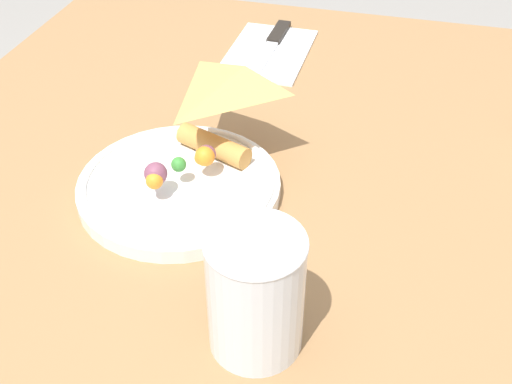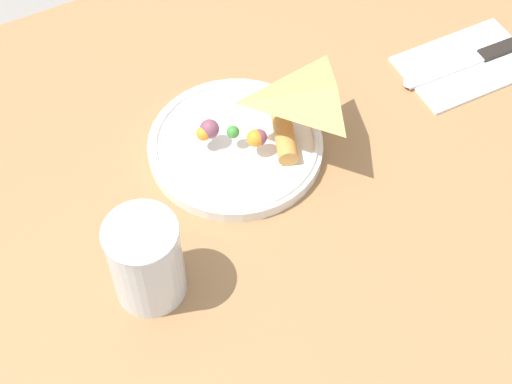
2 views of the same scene
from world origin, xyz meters
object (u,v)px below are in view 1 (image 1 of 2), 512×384
object	(u,v)px
napkin_folded	(268,52)
milk_glass	(256,297)
plate_pizza	(181,181)
butter_knife	(270,46)
dining_table	(226,319)

from	to	relation	value
napkin_folded	milk_glass	bearing A→B (deg)	12.76
plate_pizza	napkin_folded	size ratio (longest dim) A/B	1.22
napkin_folded	butter_knife	world-z (taller)	butter_knife
plate_pizza	butter_knife	xyz separation A→B (m)	(-0.34, 0.01, -0.01)
milk_glass	napkin_folded	bearing A→B (deg)	-167.24
butter_knife	dining_table	bearing A→B (deg)	9.72
plate_pizza	butter_knife	size ratio (longest dim) A/B	1.11
plate_pizza	dining_table	bearing A→B (deg)	42.33
dining_table	butter_knife	size ratio (longest dim) A/B	6.14
butter_knife	milk_glass	bearing A→B (deg)	14.44
dining_table	butter_knife	world-z (taller)	butter_knife
milk_glass	napkin_folded	world-z (taller)	milk_glass
napkin_folded	butter_knife	size ratio (longest dim) A/B	0.91
napkin_folded	butter_knife	distance (m)	0.01
plate_pizza	butter_knife	world-z (taller)	plate_pizza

